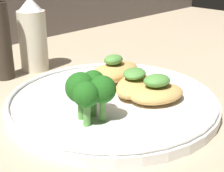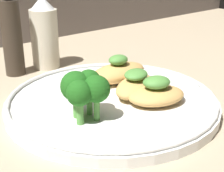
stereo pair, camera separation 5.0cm
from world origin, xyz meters
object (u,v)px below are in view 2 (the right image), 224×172
Objects in this scene: plate at (112,101)px; sauce_bottle at (44,34)px; pepper_grinder at (12,36)px; broccoli_bunch at (83,88)px.

sauce_bottle is (1.95, 22.74, 5.65)cm from plate.
broccoli_bunch is at bearing -94.70° from pepper_grinder.
plate is 1.95× the size of pepper_grinder.
sauce_bottle reaches higher than plate.
pepper_grinder is (2.05, 24.98, 1.86)cm from broccoli_bunch.
plate is 24.07cm from pepper_grinder.
sauce_bottle reaches higher than broccoli_bunch.
plate is 2.25× the size of sauce_bottle.
broccoli_bunch is 26.46cm from sauce_bottle.
sauce_bottle is at bearing 0.00° from pepper_grinder.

